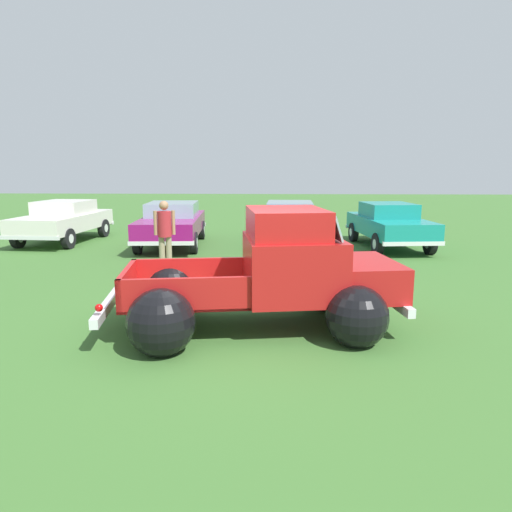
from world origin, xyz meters
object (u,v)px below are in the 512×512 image
at_px(show_car_2, 290,221).
at_px(show_car_1, 172,222).
at_px(spectator_0, 165,231).
at_px(show_car_0, 64,220).
at_px(vintage_pickup_truck, 276,281).
at_px(lane_cone_0, 376,275).
at_px(show_car_3, 389,223).

bearing_deg(show_car_2, show_car_1, -82.14).
bearing_deg(spectator_0, show_car_2, 127.72).
bearing_deg(show_car_0, vintage_pickup_truck, 44.01).
height_order(vintage_pickup_truck, show_car_0, vintage_pickup_truck).
distance_m(vintage_pickup_truck, lane_cone_0, 3.25).
relative_size(spectator_0, lane_cone_0, 2.77).
bearing_deg(show_car_0, show_car_3, 89.84).
bearing_deg(vintage_pickup_truck, show_car_2, 78.37).
xyz_separation_m(show_car_3, spectator_0, (-6.46, -3.72, 0.22)).
height_order(show_car_1, show_car_2, same).
height_order(vintage_pickup_truck, show_car_1, vintage_pickup_truck).
xyz_separation_m(show_car_2, spectator_0, (-3.25, -4.19, 0.22)).
bearing_deg(show_car_3, show_car_0, -99.55).
xyz_separation_m(show_car_2, lane_cone_0, (1.66, -5.97, -0.47)).
distance_m(vintage_pickup_truck, spectator_0, 5.06).
distance_m(show_car_2, spectator_0, 5.31).
distance_m(show_car_3, lane_cone_0, 5.74).
bearing_deg(show_car_0, spectator_0, 49.73).
bearing_deg(show_car_2, show_car_0, -90.15).
bearing_deg(show_car_0, show_car_2, 91.84).
distance_m(show_car_1, show_car_3, 7.10).
bearing_deg(lane_cone_0, spectator_0, 159.99).
height_order(vintage_pickup_truck, show_car_2, vintage_pickup_truck).
xyz_separation_m(show_car_0, show_car_3, (11.07, -0.67, -0.00)).
distance_m(show_car_0, show_car_2, 7.87).
xyz_separation_m(vintage_pickup_truck, show_car_2, (0.47, 8.40, 0.03)).
distance_m(show_car_3, spectator_0, 7.46).
relative_size(show_car_2, lane_cone_0, 7.39).
bearing_deg(spectator_0, vintage_pickup_truck, 19.08).
distance_m(vintage_pickup_truck, show_car_3, 8.74).
bearing_deg(vintage_pickup_truck, lane_cone_0, 40.35).
height_order(vintage_pickup_truck, show_car_3, vintage_pickup_truck).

